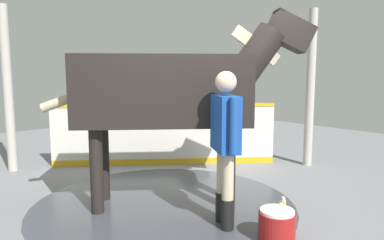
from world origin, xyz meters
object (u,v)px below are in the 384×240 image
object	(u,v)px
wash_bucket	(277,226)
bottle_spray	(281,214)
bottle_shampoo	(283,207)
horse	(172,91)
handler	(225,137)

from	to	relation	value
wash_bucket	bottle_spray	world-z (taller)	wash_bucket
bottle_shampoo	bottle_spray	bearing A→B (deg)	-150.51
wash_bucket	bottle_shampoo	world-z (taller)	wash_bucket
bottle_spray	horse	bearing A→B (deg)	112.48
handler	wash_bucket	bearing A→B (deg)	131.09
horse	handler	world-z (taller)	horse
horse	bottle_spray	size ratio (longest dim) A/B	11.51
wash_bucket	handler	bearing A→B (deg)	101.25
bottle_shampoo	wash_bucket	bearing A→B (deg)	-150.21
horse	handler	size ratio (longest dim) A/B	1.68
wash_bucket	horse	bearing A→B (deg)	96.14
horse	bottle_shampoo	bearing A→B (deg)	-21.41
handler	bottle_shampoo	world-z (taller)	handler
wash_bucket	bottle_shampoo	bearing A→B (deg)	29.79
horse	wash_bucket	world-z (taller)	horse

